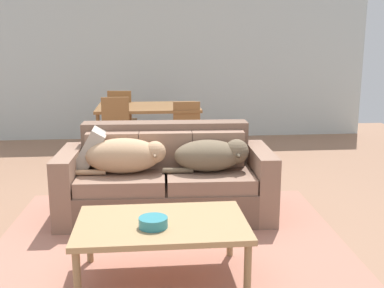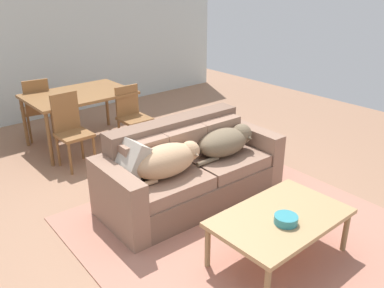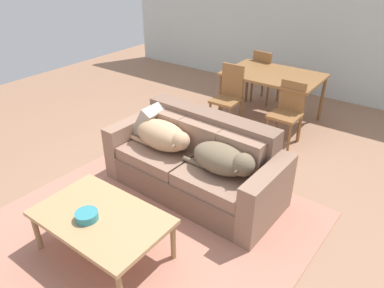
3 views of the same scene
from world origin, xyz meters
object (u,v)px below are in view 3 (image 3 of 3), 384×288
object	(u,v)px
bowl_on_coffee_table	(87,216)
dining_table	(273,78)
couch	(196,163)
dog_on_right_cushion	(224,159)
dining_chair_far_left	(264,75)
dog_on_left_cushion	(163,136)
dining_chair_near_right	(288,110)
throw_pillow_by_left_arm	(152,120)
dining_chair_near_left	(229,94)
coffee_table	(101,219)

from	to	relation	value
bowl_on_coffee_table	dining_table	size ratio (longest dim) A/B	0.14
couch	dog_on_right_cushion	world-z (taller)	couch
dining_chair_far_left	dog_on_left_cushion	bearing A→B (deg)	102.15
dining_chair_near_right	dining_chair_far_left	size ratio (longest dim) A/B	0.94
dog_on_right_cushion	dining_chair_near_right	xyz separation A→B (m)	(-0.08, 1.82, -0.13)
couch	dining_chair_near_right	bearing A→B (deg)	80.19
throw_pillow_by_left_arm	dining_chair_near_left	bearing A→B (deg)	84.88
dog_on_right_cushion	dining_chair_far_left	xyz separation A→B (m)	(-1.01, 2.97, -0.10)
dining_chair_far_left	throw_pillow_by_left_arm	bearing A→B (deg)	95.11
throw_pillow_by_left_arm	coffee_table	xyz separation A→B (m)	(0.64, -1.40, -0.25)
throw_pillow_by_left_arm	dog_on_right_cushion	bearing A→B (deg)	-10.14
dog_on_left_cushion	throw_pillow_by_left_arm	xyz separation A→B (m)	(-0.35, 0.20, 0.02)
dog_on_right_cushion	dining_chair_far_left	distance (m)	3.13
coffee_table	dining_chair_near_right	bearing A→B (deg)	81.65
throw_pillow_by_left_arm	dining_chair_near_left	world-z (taller)	dining_chair_near_left
dining_table	dining_chair_near_left	bearing A→B (deg)	-125.81
coffee_table	dining_table	xyz separation A→B (m)	(-0.07, 3.58, 0.30)
bowl_on_coffee_table	dining_chair_near_left	bearing A→B (deg)	98.15
dining_table	dining_chair_near_right	xyz separation A→B (m)	(0.51, -0.57, -0.22)
dog_on_right_cushion	dining_chair_near_right	world-z (taller)	dining_chair_near_right
coffee_table	dog_on_right_cushion	bearing A→B (deg)	66.40
dog_on_right_cushion	throw_pillow_by_left_arm	bearing A→B (deg)	171.95
dog_on_left_cushion	throw_pillow_by_left_arm	world-z (taller)	throw_pillow_by_left_arm
throw_pillow_by_left_arm	dining_chair_near_left	xyz separation A→B (m)	(0.14, 1.58, -0.13)
coffee_table	dining_table	world-z (taller)	dining_table
throw_pillow_by_left_arm	bowl_on_coffee_table	world-z (taller)	throw_pillow_by_left_arm
bowl_on_coffee_table	coffee_table	bearing A→B (deg)	57.97
dog_on_left_cushion	dining_chair_near_right	distance (m)	1.96
dog_on_right_cushion	coffee_table	xyz separation A→B (m)	(-0.52, -1.19, -0.22)
dining_chair_near_right	dining_table	bearing A→B (deg)	132.26
dining_chair_near_right	dining_chair_far_left	world-z (taller)	dining_chair_far_left
coffee_table	dog_on_left_cushion	bearing A→B (deg)	103.57
couch	bowl_on_coffee_table	size ratio (longest dim) A/B	10.45
couch	dining_chair_near_right	distance (m)	1.73
bowl_on_coffee_table	dining_chair_near_right	size ratio (longest dim) A/B	0.22
dining_chair_far_left	dog_on_right_cushion	bearing A→B (deg)	117.11
coffee_table	dining_chair_near_left	world-z (taller)	dining_chair_near_left
dining_chair_near_left	dining_chair_near_right	size ratio (longest dim) A/B	1.09
bowl_on_coffee_table	dining_chair_near_right	bearing A→B (deg)	80.83
dining_chair_near_left	throw_pillow_by_left_arm	bearing A→B (deg)	-96.63
dog_on_left_cushion	dining_chair_near_right	bearing A→B (deg)	70.07
throw_pillow_by_left_arm	dining_chair_far_left	xyz separation A→B (m)	(0.16, 2.76, -0.14)
couch	dog_on_left_cushion	world-z (taller)	couch
couch	dining_table	distance (m)	2.30
couch	dining_chair_near_left	size ratio (longest dim) A/B	2.14
couch	dog_on_right_cushion	bearing A→B (deg)	-14.30
dining_chair_near_left	dog_on_right_cushion	bearing A→B (deg)	-61.83
dog_on_left_cushion	dining_table	xyz separation A→B (m)	(0.22, 2.38, 0.07)
throw_pillow_by_left_arm	dining_chair_near_right	world-z (taller)	dining_chair_near_right
couch	bowl_on_coffee_table	bearing A→B (deg)	-93.77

